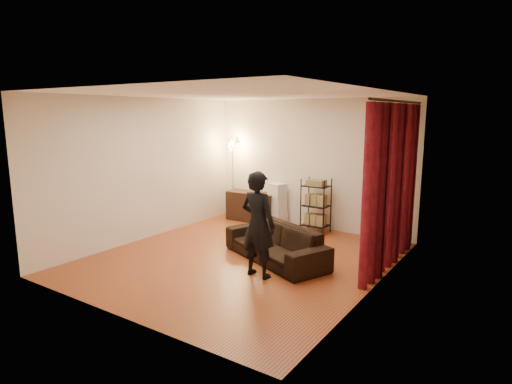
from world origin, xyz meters
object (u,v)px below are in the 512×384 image
Objects in this scene: person at (258,224)px; wire_shelf at (316,206)px; media_cabinet at (251,206)px; storage_boxes at (277,204)px; sofa at (275,243)px; floor_lamp at (233,179)px.

wire_shelf is (-0.34, 2.64, -0.24)m from person.
wire_shelf reaches higher than media_cabinet.
wire_shelf reaches higher than storage_boxes.
sofa is at bearing -72.96° from wire_shelf.
sofa is 1.77× the size of media_cabinet.
person is 0.87× the size of floor_lamp.
person is at bearing -55.25° from sofa.
person reaches higher than media_cabinet.
person is 3.13m from storage_boxes.
media_cabinet is at bearing -50.21° from person.
media_cabinet is at bearing 156.26° from sofa.
person is 1.41× the size of media_cabinet.
sofa is 0.91m from person.
floor_lamp is (-2.32, 1.94, 0.63)m from sofa.
person is 2.67m from wire_shelf.
floor_lamp reaches higher than wire_shelf.
storage_boxes is at bearing -177.89° from wire_shelf.
sofa is 1.25× the size of person.
floor_lamp is (-2.13, 0.05, 0.36)m from wire_shelf.
media_cabinet is 0.65m from storage_boxes.
floor_lamp is at bearing -179.42° from media_cabinet.
floor_lamp is at bearing 163.49° from sofa.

